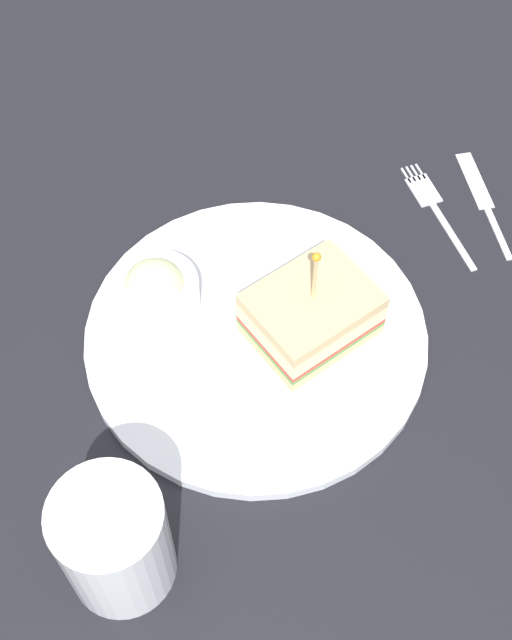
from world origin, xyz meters
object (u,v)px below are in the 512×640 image
(drink_glass, at_px, (116,545))
(knife, at_px, (483,197))
(sandwich_half_center, at_px, (311,314))
(fork, at_px, (432,203))
(coleslaw_bowl, at_px, (156,293))
(plate, at_px, (256,337))

(drink_glass, height_order, knife, drink_glass)
(sandwich_half_center, xyz_separation_m, knife, (-0.09, -0.21, -0.03))
(sandwich_half_center, bearing_deg, knife, -113.38)
(drink_glass, bearing_deg, fork, -103.14)
(coleslaw_bowl, distance_m, drink_glass, 0.22)
(plate, xyz_separation_m, fork, (-0.09, -0.20, -0.00))
(plate, bearing_deg, sandwich_half_center, -151.89)
(coleslaw_bowl, distance_m, fork, 0.27)
(fork, bearing_deg, coleslaw_bowl, 50.46)
(drink_glass, relative_size, fork, 1.02)
(plate, height_order, drink_glass, drink_glass)
(plate, xyz_separation_m, sandwich_half_center, (-0.04, -0.02, 0.03))
(plate, height_order, coleslaw_bowl, coleslaw_bowl)
(sandwich_half_center, height_order, fork, sandwich_half_center)
(sandwich_half_center, relative_size, drink_glass, 1.15)
(plate, xyz_separation_m, drink_glass, (0.01, 0.21, 0.04))
(drink_glass, xyz_separation_m, fork, (-0.10, -0.41, -0.04))
(drink_glass, xyz_separation_m, knife, (-0.14, -0.44, -0.04))
(plate, bearing_deg, drink_glass, 87.79)
(sandwich_half_center, relative_size, coleslaw_bowl, 1.66)
(fork, xyz_separation_m, knife, (-0.04, -0.03, 0.00))
(sandwich_half_center, height_order, knife, sandwich_half_center)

